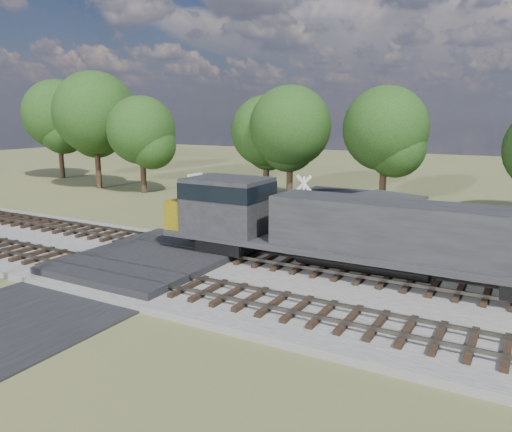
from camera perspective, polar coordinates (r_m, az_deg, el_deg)
The scene contains 9 objects.
ground at distance 25.32m, azimuth -12.21°, elevation -5.86°, with size 160.00×160.00×0.00m, color #47502B.
ballast_bed at distance 20.83m, azimuth 10.21°, elevation -9.22°, with size 140.00×10.00×0.30m, color gray.
road at distance 25.31m, azimuth -12.21°, elevation -5.77°, with size 7.00×60.00×0.08m, color black.
crossing_panel at distance 25.59m, azimuth -11.50°, elevation -4.90°, with size 7.00×9.00×0.62m, color #262628.
track_near at distance 21.82m, azimuth -9.52°, elevation -7.49°, with size 140.00×2.60×0.33m.
track_far at distance 25.71m, azimuth -2.54°, elevation -4.37°, with size 140.00×2.60×0.33m.
crossing_signal_far at distance 29.35m, azimuth 5.28°, elevation 0.17°, with size 1.63×0.36×4.05m.
equipment_shed at distance 31.61m, azimuth 14.30°, elevation -0.02°, with size 4.84×4.84×2.57m.
treeline at distance 40.10m, azimuth 15.94°, elevation 10.41°, with size 82.75×12.70×11.77m.
Camera 1 is at (16.17, -17.98, 7.52)m, focal length 35.00 mm.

